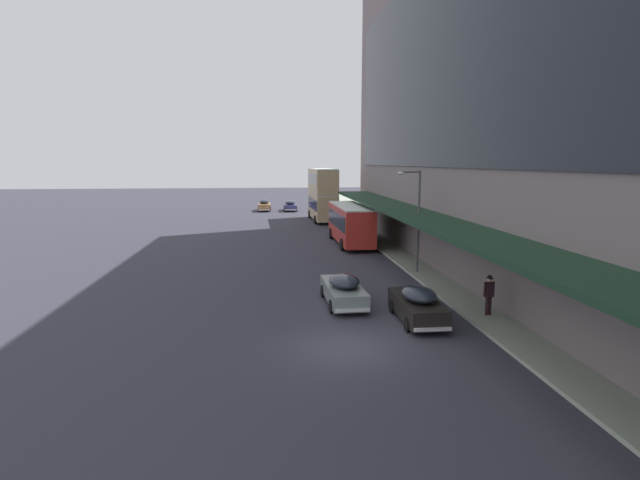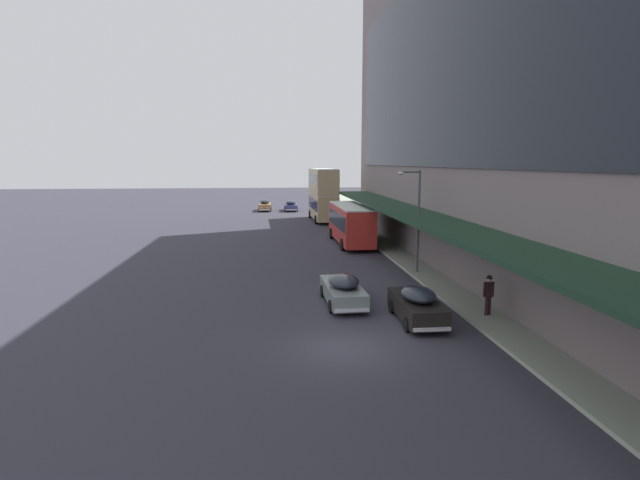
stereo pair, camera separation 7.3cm
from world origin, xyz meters
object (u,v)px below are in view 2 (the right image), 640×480
object	(u,v)px
pedestrian_at_kerb	(489,293)
sedan_far_back	(417,304)
sedan_oncoming_rear	(343,289)
transit_bus_kerbside_front	(323,193)
street_lamp	(416,213)
sedan_trailing_near	(265,205)
transit_bus_kerbside_rear	(351,222)
sedan_lead_mid	(291,206)

from	to	relation	value
pedestrian_at_kerb	sedan_far_back	bearing A→B (deg)	-177.33
sedan_oncoming_rear	pedestrian_at_kerb	distance (m)	6.99
transit_bus_kerbside_front	street_lamp	bearing A→B (deg)	-84.74
sedan_trailing_near	transit_bus_kerbside_front	bearing A→B (deg)	-61.94
sedan_oncoming_rear	street_lamp	xyz separation A→B (m)	(5.61, 6.44, 3.18)
pedestrian_at_kerb	street_lamp	xyz separation A→B (m)	(-0.70, 9.40, 2.76)
transit_bus_kerbside_rear	sedan_oncoming_rear	xyz separation A→B (m)	(-3.40, -18.32, -1.19)
sedan_trailing_near	transit_bus_kerbside_rear	bearing A→B (deg)	-76.15
sedan_oncoming_rear	sedan_trailing_near	size ratio (longest dim) A/B	1.02
sedan_oncoming_rear	sedan_lead_mid	xyz separation A→B (m)	(-0.42, 48.68, -0.00)
sedan_far_back	sedan_oncoming_rear	world-z (taller)	sedan_far_back
transit_bus_kerbside_front	sedan_trailing_near	distance (m)	15.34
transit_bus_kerbside_front	pedestrian_at_kerb	bearing A→B (deg)	-84.98
transit_bus_kerbside_front	transit_bus_kerbside_rear	xyz separation A→B (m)	(0.50, -17.54, -1.44)
sedan_far_back	sedan_trailing_near	xyz separation A→B (m)	(-7.11, 52.31, 0.01)
pedestrian_at_kerb	sedan_oncoming_rear	bearing A→B (deg)	154.90
sedan_trailing_near	pedestrian_at_kerb	distance (m)	53.21
transit_bus_kerbside_front	pedestrian_at_kerb	world-z (taller)	transit_bus_kerbside_front
sedan_trailing_near	sedan_lead_mid	bearing A→B (deg)	-7.75
transit_bus_kerbside_front	sedan_far_back	world-z (taller)	transit_bus_kerbside_front
sedan_far_back	sedan_oncoming_rear	xyz separation A→B (m)	(-2.90, 3.12, -0.04)
transit_bus_kerbside_rear	sedan_oncoming_rear	world-z (taller)	transit_bus_kerbside_rear
sedan_far_back	pedestrian_at_kerb	distance (m)	3.44
transit_bus_kerbside_rear	transit_bus_kerbside_front	bearing A→B (deg)	91.63
transit_bus_kerbside_rear	sedan_trailing_near	world-z (taller)	transit_bus_kerbside_rear
sedan_lead_mid	pedestrian_at_kerb	distance (m)	52.08
transit_bus_kerbside_rear	pedestrian_at_kerb	distance (m)	21.49
sedan_far_back	sedan_lead_mid	size ratio (longest dim) A/B	0.96
sedan_far_back	sedan_trailing_near	bearing A→B (deg)	97.74
transit_bus_kerbside_rear	sedan_far_back	size ratio (longest dim) A/B	2.17
transit_bus_kerbside_rear	sedan_trailing_near	size ratio (longest dim) A/B	2.05
sedan_far_back	street_lamp	distance (m)	10.42
sedan_lead_mid	pedestrian_at_kerb	size ratio (longest dim) A/B	2.56
sedan_far_back	sedan_trailing_near	world-z (taller)	sedan_trailing_near
transit_bus_kerbside_rear	street_lamp	bearing A→B (deg)	-79.46
transit_bus_kerbside_front	sedan_trailing_near	size ratio (longest dim) A/B	1.98
sedan_lead_mid	street_lamp	distance (m)	42.79
transit_bus_kerbside_front	street_lamp	world-z (taller)	street_lamp
pedestrian_at_kerb	transit_bus_kerbside_rear	bearing A→B (deg)	97.79
sedan_oncoming_rear	street_lamp	bearing A→B (deg)	48.92
street_lamp	sedan_far_back	bearing A→B (deg)	-105.84
sedan_far_back	sedan_lead_mid	world-z (taller)	sedan_far_back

